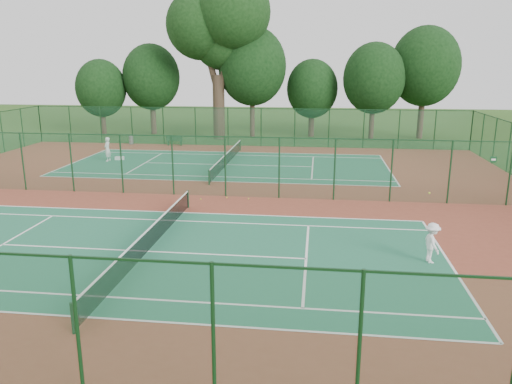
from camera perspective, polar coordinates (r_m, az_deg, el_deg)
ground at (r=29.14m, az=-6.45°, el=-0.39°), size 120.00×120.00×0.00m
red_pad at (r=29.14m, az=-6.45°, el=-0.38°), size 40.00×36.00×0.01m
court_near at (r=20.92m, az=-12.18°, el=-6.66°), size 23.77×10.97×0.01m
court_far at (r=37.72m, az=-3.30°, el=3.13°), size 23.77×10.97×0.01m
fence_north at (r=46.21m, az=-1.32°, el=7.45°), size 40.00×0.09×3.50m
fence_south at (r=12.85m, az=-26.07°, el=-13.41°), size 40.00×0.09×3.50m
fence_divider at (r=28.74m, az=-6.55°, el=3.00°), size 40.00×0.09×3.50m
tennis_net_near at (r=20.74m, az=-12.26°, el=-5.30°), size 0.10×12.90×0.97m
tennis_net_far at (r=37.62m, az=-3.31°, el=3.92°), size 0.10×12.90×0.97m
player_near at (r=20.27m, az=19.47°, el=-5.50°), size 0.78×1.12×1.58m
player_far at (r=40.61m, az=-16.62°, el=4.71°), size 0.50×0.71×1.86m
trash_bin at (r=48.75m, az=-14.08°, el=5.77°), size 0.48×0.48×0.78m
bench at (r=47.17m, az=-9.30°, el=5.84°), size 1.51×0.49×0.92m
kit_bag at (r=41.06m, az=-15.33°, el=3.75°), size 0.75×0.41×0.26m
stray_ball_a at (r=28.38m, az=-3.35°, el=-0.64°), size 0.07×0.07×0.07m
stray_ball_b at (r=28.10m, az=-0.86°, el=-0.77°), size 0.07×0.07×0.07m
stray_ball_c at (r=28.20m, az=-6.33°, el=-0.80°), size 0.07×0.07×0.07m
big_tree at (r=50.67m, az=-4.27°, el=18.62°), size 10.21×7.47×15.68m
evergreen_row at (r=52.52m, az=0.23°, el=6.37°), size 39.00×5.00×12.00m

